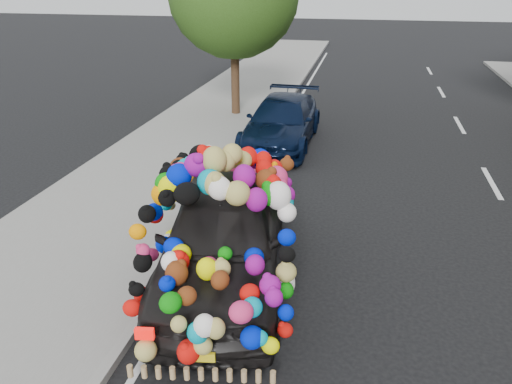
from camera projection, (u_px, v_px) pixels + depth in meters
ground at (318, 282)px, 8.01m from camera, size 100.00×100.00×0.00m
sidewalk at (75, 249)px, 8.83m from camera, size 4.00×60.00×0.12m
kerb at (179, 262)px, 8.44m from camera, size 0.15×60.00×0.13m
plush_art_car at (223, 215)px, 7.64m from camera, size 2.96×5.13×2.23m
navy_sedan at (282, 122)px, 14.20m from camera, size 1.93×4.56×1.31m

